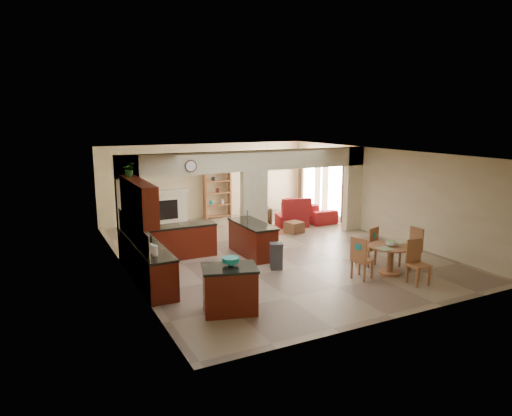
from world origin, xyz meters
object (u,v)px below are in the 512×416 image
kitchen_island (230,289)px  dining_table (391,255)px  sofa (308,210)px  armchair (256,218)px

kitchen_island → dining_table: 4.38m
kitchen_island → sofa: bearing=63.1°
sofa → armchair: bearing=101.1°
kitchen_island → dining_table: bearing=20.1°
kitchen_island → dining_table: size_ratio=1.18×
kitchen_island → armchair: bearing=75.4°
armchair → sofa: bearing=-165.7°
sofa → armchair: armchair is taller
dining_table → kitchen_island: bearing=-176.3°
kitchen_island → dining_table: kitchen_island is taller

